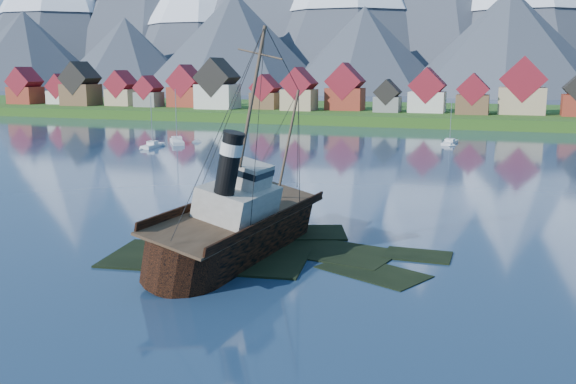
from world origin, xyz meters
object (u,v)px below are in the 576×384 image
(tugboat_wreck, at_px, (241,222))
(sailboat_e, at_px, (450,143))
(sailboat_b, at_px, (153,146))
(sailboat_c, at_px, (177,142))

(tugboat_wreck, relative_size, sailboat_e, 2.81)
(sailboat_b, bearing_deg, tugboat_wreck, -58.74)
(tugboat_wreck, bearing_deg, sailboat_b, 131.56)
(tugboat_wreck, relative_size, sailboat_c, 2.17)
(tugboat_wreck, height_order, sailboat_e, tugboat_wreck)
(sailboat_c, relative_size, sailboat_e, 1.29)
(sailboat_e, bearing_deg, sailboat_c, -154.96)
(sailboat_e, bearing_deg, tugboat_wreck, -89.68)
(tugboat_wreck, xyz_separation_m, sailboat_e, (11.28, 93.93, -2.56))
(sailboat_c, bearing_deg, sailboat_e, -15.52)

